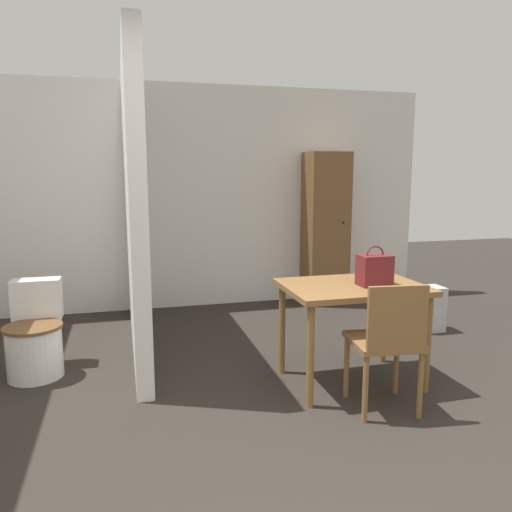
% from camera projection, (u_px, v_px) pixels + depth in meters
% --- Properties ---
extents(wall_back, '(5.53, 0.12, 2.50)m').
position_uv_depth(wall_back, '(193.00, 198.00, 5.68)').
color(wall_back, white).
rests_on(wall_back, ground_plane).
extents(partition_wall, '(0.12, 2.39, 2.50)m').
position_uv_depth(partition_wall, '(134.00, 206.00, 4.31)').
color(partition_wall, white).
rests_on(partition_wall, ground_plane).
extents(dining_table, '(0.99, 0.72, 0.74)m').
position_uv_depth(dining_table, '(353.00, 297.00, 3.60)').
color(dining_table, brown).
rests_on(dining_table, ground_plane).
extents(wooden_chair, '(0.47, 0.47, 0.87)m').
position_uv_depth(wooden_chair, '(388.00, 340.00, 3.17)').
color(wooden_chair, brown).
rests_on(wooden_chair, ground_plane).
extents(toilet, '(0.43, 0.57, 0.70)m').
position_uv_depth(toilet, '(35.00, 338.00, 3.81)').
color(toilet, white).
rests_on(toilet, ground_plane).
extents(handbag, '(0.23, 0.16, 0.29)m').
position_uv_depth(handbag, '(374.00, 270.00, 3.54)').
color(handbag, maroon).
rests_on(handbag, dining_table).
extents(wooden_cabinet, '(0.47, 0.43, 1.77)m').
position_uv_depth(wooden_cabinet, '(325.00, 229.00, 5.86)').
color(wooden_cabinet, brown).
rests_on(wooden_cabinet, ground_plane).
extents(space_heater, '(0.26, 0.22, 0.44)m').
position_uv_depth(space_heater, '(429.00, 309.00, 4.88)').
color(space_heater, '#BCBCC1').
rests_on(space_heater, ground_plane).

